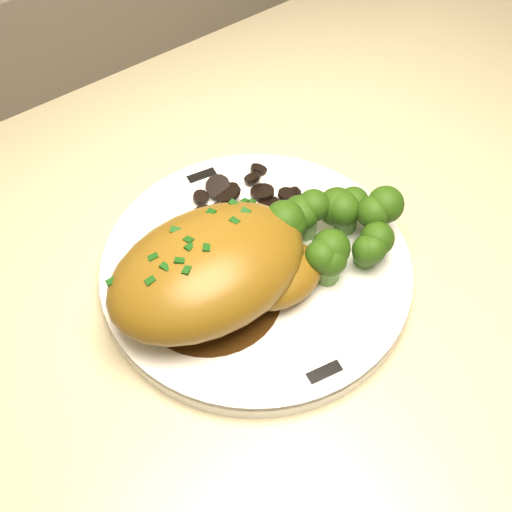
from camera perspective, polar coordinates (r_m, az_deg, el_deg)
plate at (r=0.55m, az=0.00°, el=-1.19°), size 0.33×0.33×0.02m
rim_accent_0 at (r=0.61m, az=-4.85°, el=7.13°), size 0.03×0.01×0.00m
rim_accent_1 at (r=0.52m, az=-11.34°, el=-5.09°), size 0.01×0.03×0.00m
rim_accent_2 at (r=0.49m, az=6.10°, el=-10.24°), size 0.03×0.01×0.00m
rim_accent_3 at (r=0.58m, az=10.14°, el=3.45°), size 0.01×0.03×0.00m
gravy_pool at (r=0.52m, az=-4.09°, el=-3.32°), size 0.12×0.12×0.00m
chicken_breast at (r=0.50m, az=-3.56°, el=-1.31°), size 0.17×0.12×0.06m
mushroom_pile at (r=0.58m, az=-1.34°, el=4.83°), size 0.09×0.07×0.02m
broccoli_florets at (r=0.53m, az=7.13°, el=2.36°), size 0.11×0.08×0.05m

